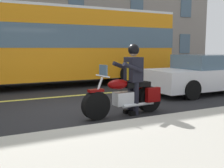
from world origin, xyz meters
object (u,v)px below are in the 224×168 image
Objects in this scene: bus_near at (50,42)px; rider_main at (133,73)px; car_dark at (207,74)px; motorcycle_main at (126,97)px.

rider_main is at bearing 95.70° from bus_near.
bus_near is at bearing -41.96° from car_dark.
motorcycle_main is at bearing 5.42° from rider_main.
motorcycle_main is 0.61m from rider_main.
bus_near reaches higher than rider_main.
car_dark is (-4.14, -1.59, -0.35)m from rider_main.
bus_near is (0.58, -5.84, 0.84)m from rider_main.
motorcycle_main is 0.48× the size of car_dark.
rider_main reaches higher than car_dark.
car_dark is (-4.72, 4.24, -1.18)m from bus_near.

